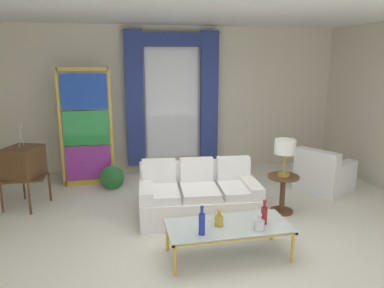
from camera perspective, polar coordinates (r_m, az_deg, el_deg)
The scene contains 16 objects.
ground_plane at distance 5.23m, azimuth 2.03°, elevation -13.50°, with size 16.00×16.00×0.00m, color silver.
wall_rear at distance 7.73m, azimuth -3.41°, elevation 6.80°, with size 8.00×0.12×3.00m, color beige.
ceiling_slab at distance 5.50m, azimuth 0.15°, elevation 20.16°, with size 8.00×7.60×0.04m, color white.
curtained_window at distance 7.55m, azimuth -3.05°, elevation 8.49°, with size 2.00×0.17×2.70m.
couch_white_long at distance 5.63m, azimuth 0.95°, elevation -8.14°, with size 1.82×1.06×0.86m.
coffee_table at distance 4.51m, azimuth 5.68°, elevation -12.78°, with size 1.48×0.66×0.41m.
bottle_blue_decanter at distance 4.44m, azimuth 4.25°, elevation -11.68°, with size 0.11×0.11×0.22m.
bottle_crystal_tall at distance 4.40m, azimuth 10.41°, elevation -12.15°, with size 0.12×0.12×0.21m.
bottle_amber_squat at distance 4.20m, azimuth 1.55°, elevation -12.14°, with size 0.07×0.07×0.35m.
bottle_ruby_flask at distance 4.54m, azimuth 11.16°, elevation -10.66°, with size 0.08×0.08×0.31m.
vintage_tv at distance 6.40m, azimuth -24.75°, elevation -2.76°, with size 0.69×0.74×1.35m.
armchair_white at distance 7.04m, azimuth 19.69°, elevation -4.67°, with size 1.11×1.10×0.80m.
stained_glass_divider at distance 7.04m, azimuth -16.09°, elevation 2.05°, with size 0.95×0.05×2.20m.
peacock_figurine at distance 6.84m, azimuth -12.33°, elevation -5.32°, with size 0.44×0.60×0.50m.
round_side_table at distance 5.89m, azimuth 13.91°, elevation -7.03°, with size 0.48×0.48×0.59m.
table_lamp_brass at distance 5.70m, azimuth 14.28°, elevation -0.66°, with size 0.32×0.32×0.57m.
Camera 1 is at (-1.15, -4.54, 2.34)m, focal length 34.30 mm.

